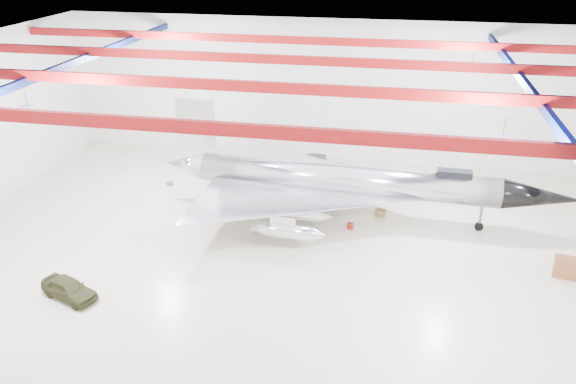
# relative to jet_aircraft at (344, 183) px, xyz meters

# --- Properties ---
(floor) EXTENTS (40.00, 40.00, 0.00)m
(floor) POSITION_rel_jet_aircraft_xyz_m (-3.13, -5.12, -2.34)
(floor) COLOR beige
(floor) RESTS_ON ground
(wall_back) EXTENTS (40.00, 0.00, 40.00)m
(wall_back) POSITION_rel_jet_aircraft_xyz_m (-3.13, 9.88, 3.16)
(wall_back) COLOR silver
(wall_back) RESTS_ON floor
(ceiling) EXTENTS (40.00, 40.00, 0.00)m
(ceiling) POSITION_rel_jet_aircraft_xyz_m (-3.13, -5.12, 8.66)
(ceiling) COLOR #0A0F38
(ceiling) RESTS_ON wall_back
(ceiling_structure) EXTENTS (39.50, 29.50, 1.08)m
(ceiling_structure) POSITION_rel_jet_aircraft_xyz_m (-3.13, -5.12, 7.98)
(ceiling_structure) COLOR maroon
(ceiling_structure) RESTS_ON ceiling
(jet_aircraft) EXTENTS (26.21, 15.47, 7.15)m
(jet_aircraft) POSITION_rel_jet_aircraft_xyz_m (0.00, 0.00, 0.00)
(jet_aircraft) COLOR silver
(jet_aircraft) RESTS_ON floor
(jeep) EXTENTS (3.43, 2.31, 1.09)m
(jeep) POSITION_rel_jet_aircraft_xyz_m (-12.54, -11.60, -1.80)
(jeep) COLOR #313118
(jeep) RESTS_ON floor
(desk) EXTENTS (1.38, 0.86, 1.18)m
(desk) POSITION_rel_jet_aircraft_xyz_m (12.42, -4.77, -1.76)
(desk) COLOR brown
(desk) RESTS_ON floor
(crate_ply) EXTENTS (0.64, 0.53, 0.41)m
(crate_ply) POSITION_rel_jet_aircraft_xyz_m (-6.38, -0.71, -2.14)
(crate_ply) COLOR olive
(crate_ply) RESTS_ON floor
(engine_drum) EXTENTS (0.47, 0.47, 0.39)m
(engine_drum) POSITION_rel_jet_aircraft_xyz_m (-3.17, -1.32, -2.15)
(engine_drum) COLOR #59595B
(engine_drum) RESTS_ON floor
(parts_bin) EXTENTS (0.71, 0.62, 0.44)m
(parts_bin) POSITION_rel_jet_aircraft_xyz_m (2.39, 0.45, -2.12)
(parts_bin) COLOR olive
(parts_bin) RESTS_ON floor
(crate_small) EXTENTS (0.45, 0.39, 0.27)m
(crate_small) POSITION_rel_jet_aircraft_xyz_m (-12.88, 2.39, -2.21)
(crate_small) COLOR #59595B
(crate_small) RESTS_ON floor
(tool_chest) EXTENTS (0.44, 0.44, 0.36)m
(tool_chest) POSITION_rel_jet_aircraft_xyz_m (0.65, -1.63, -2.16)
(tool_chest) COLOR maroon
(tool_chest) RESTS_ON floor
(oil_barrel) EXTENTS (0.68, 0.62, 0.40)m
(oil_barrel) POSITION_rel_jet_aircraft_xyz_m (-3.36, -1.03, -2.15)
(oil_barrel) COLOR olive
(oil_barrel) RESTS_ON floor
(spares_box) EXTENTS (0.42, 0.42, 0.32)m
(spares_box) POSITION_rel_jet_aircraft_xyz_m (-2.72, 3.79, -2.19)
(spares_box) COLOR #59595B
(spares_box) RESTS_ON floor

